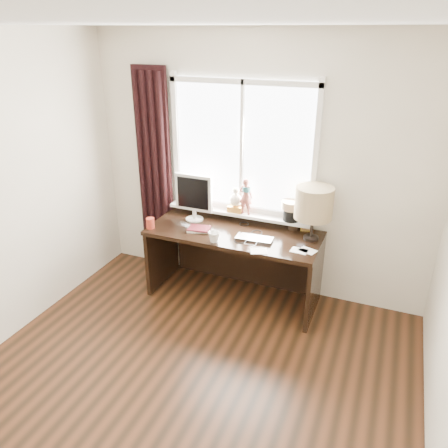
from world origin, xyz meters
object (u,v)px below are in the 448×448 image
at_px(red_cup, 150,223).
at_px(table_lamp, 314,204).
at_px(mug, 214,237).
at_px(laptop, 255,239).
at_px(monitor, 194,195).
at_px(desk, 237,249).

xyz_separation_m(red_cup, table_lamp, (1.53, 0.36, 0.31)).
bearing_deg(mug, red_cup, 176.82).
distance_m(laptop, monitor, 0.81).
distance_m(red_cup, table_lamp, 1.60).
bearing_deg(monitor, table_lamp, 0.13).
xyz_separation_m(desk, monitor, (-0.49, 0.02, 0.52)).
distance_m(red_cup, monitor, 0.52).
bearing_deg(laptop, desk, 138.97).
bearing_deg(red_cup, monitor, 48.51).
height_order(laptop, red_cup, red_cup).
bearing_deg(table_lamp, mug, -154.35).
distance_m(desk, monitor, 0.71).
height_order(red_cup, monitor, monitor).
height_order(laptop, mug, mug).
bearing_deg(red_cup, table_lamp, 13.13).
height_order(mug, desk, mug).
bearing_deg(table_lamp, desk, -178.14).
bearing_deg(monitor, red_cup, -131.49).
distance_m(monitor, table_lamp, 1.22).
xyz_separation_m(mug, desk, (0.09, 0.37, -0.30)).
distance_m(mug, table_lamp, 0.97).
height_order(red_cup, desk, red_cup).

